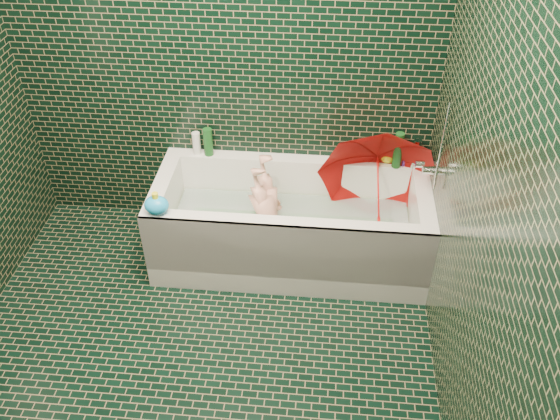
# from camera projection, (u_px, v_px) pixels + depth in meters

# --- Properties ---
(floor) EXTENTS (2.80, 2.80, 0.00)m
(floor) POSITION_uv_depth(u_px,v_px,m) (191.00, 379.00, 3.17)
(floor) COLOR black
(floor) RESTS_ON ground
(wall_back) EXTENTS (2.80, 0.00, 2.80)m
(wall_back) POSITION_uv_depth(u_px,v_px,m) (222.00, 50.00, 3.48)
(wall_back) COLOR black
(wall_back) RESTS_ON floor
(wall_right) EXTENTS (0.00, 2.80, 2.80)m
(wall_right) POSITION_uv_depth(u_px,v_px,m) (491.00, 210.00, 2.29)
(wall_right) COLOR black
(wall_right) RESTS_ON floor
(bathtub) EXTENTS (1.70, 0.75, 0.55)m
(bathtub) POSITION_uv_depth(u_px,v_px,m) (290.00, 232.00, 3.79)
(bathtub) COLOR white
(bathtub) RESTS_ON floor
(bath_mat) EXTENTS (1.35, 0.47, 0.01)m
(bath_mat) POSITION_uv_depth(u_px,v_px,m) (291.00, 237.00, 3.84)
(bath_mat) COLOR green
(bath_mat) RESTS_ON bathtub
(water) EXTENTS (1.48, 0.53, 0.00)m
(water) POSITION_uv_depth(u_px,v_px,m) (291.00, 219.00, 3.75)
(water) COLOR silver
(water) RESTS_ON bathtub
(faucet) EXTENTS (0.18, 0.19, 0.55)m
(faucet) POSITION_uv_depth(u_px,v_px,m) (433.00, 165.00, 3.39)
(faucet) COLOR silver
(faucet) RESTS_ON wall_right
(child) EXTENTS (0.87, 0.51, 0.29)m
(child) POSITION_uv_depth(u_px,v_px,m) (269.00, 218.00, 3.75)
(child) COLOR #F2AD97
(child) RESTS_ON bathtub
(umbrella) EXTENTS (0.88, 0.88, 0.97)m
(umbrella) POSITION_uv_depth(u_px,v_px,m) (378.00, 190.00, 3.60)
(umbrella) COLOR red
(umbrella) RESTS_ON bathtub
(soap_bottle_a) EXTENTS (0.13, 0.13, 0.26)m
(soap_bottle_a) POSITION_uv_depth(u_px,v_px,m) (403.00, 162.00, 3.81)
(soap_bottle_a) COLOR white
(soap_bottle_a) RESTS_ON bathtub
(soap_bottle_b) EXTENTS (0.11, 0.11, 0.19)m
(soap_bottle_b) POSITION_uv_depth(u_px,v_px,m) (408.00, 166.00, 3.77)
(soap_bottle_b) COLOR #4A1D70
(soap_bottle_b) RESTS_ON bathtub
(soap_bottle_c) EXTENTS (0.15, 0.15, 0.15)m
(soap_bottle_c) POSITION_uv_depth(u_px,v_px,m) (405.00, 164.00, 3.79)
(soap_bottle_c) COLOR #164D1B
(soap_bottle_c) RESTS_ON bathtub
(bottle_right_tall) EXTENTS (0.07, 0.07, 0.24)m
(bottle_right_tall) POSITION_uv_depth(u_px,v_px,m) (398.00, 150.00, 3.69)
(bottle_right_tall) COLOR #164D1B
(bottle_right_tall) RESTS_ON bathtub
(bottle_right_pump) EXTENTS (0.05, 0.05, 0.20)m
(bottle_right_pump) POSITION_uv_depth(u_px,v_px,m) (416.00, 154.00, 3.70)
(bottle_right_pump) COLOR silver
(bottle_right_pump) RESTS_ON bathtub
(bottle_left_tall) EXTENTS (0.06, 0.06, 0.19)m
(bottle_left_tall) POSITION_uv_depth(u_px,v_px,m) (208.00, 142.00, 3.82)
(bottle_left_tall) COLOR #164D1B
(bottle_left_tall) RESTS_ON bathtub
(bottle_left_short) EXTENTS (0.07, 0.07, 0.16)m
(bottle_left_short) POSITION_uv_depth(u_px,v_px,m) (197.00, 143.00, 3.84)
(bottle_left_short) COLOR white
(bottle_left_short) RESTS_ON bathtub
(rubber_duck) EXTENTS (0.11, 0.09, 0.09)m
(rubber_duck) POSITION_uv_depth(u_px,v_px,m) (389.00, 157.00, 3.78)
(rubber_duck) COLOR yellow
(rubber_duck) RESTS_ON bathtub
(bath_toy) EXTENTS (0.17, 0.15, 0.14)m
(bath_toy) POSITION_uv_depth(u_px,v_px,m) (156.00, 205.00, 3.36)
(bath_toy) COLOR #1BA1F4
(bath_toy) RESTS_ON bathtub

